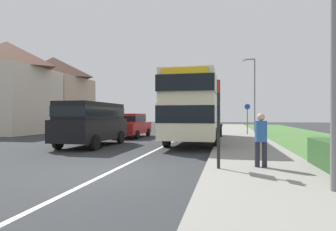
{
  "coord_description": "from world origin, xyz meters",
  "views": [
    {
      "loc": [
        3.24,
        -7.15,
        1.61
      ],
      "look_at": [
        0.59,
        5.06,
        1.6
      ],
      "focal_mm": 29.23,
      "sensor_mm": 36.0,
      "label": 1
    }
  ],
  "objects_px": {
    "parked_van_black": "(92,120)",
    "pedestrian_at_stop": "(261,137)",
    "double_decker_bus": "(197,106)",
    "cycle_route_sign": "(247,118)",
    "bus_stop_sign": "(219,118)",
    "street_lamp_mid": "(253,90)",
    "parked_car_red": "(131,124)"
  },
  "relations": [
    {
      "from": "double_decker_bus",
      "to": "pedestrian_at_stop",
      "type": "height_order",
      "value": "double_decker_bus"
    },
    {
      "from": "parked_car_red",
      "to": "double_decker_bus",
      "type": "bearing_deg",
      "value": -25.65
    },
    {
      "from": "cycle_route_sign",
      "to": "pedestrian_at_stop",
      "type": "bearing_deg",
      "value": -92.5
    },
    {
      "from": "parked_car_red",
      "to": "street_lamp_mid",
      "type": "height_order",
      "value": "street_lamp_mid"
    },
    {
      "from": "bus_stop_sign",
      "to": "street_lamp_mid",
      "type": "height_order",
      "value": "street_lamp_mid"
    },
    {
      "from": "double_decker_bus",
      "to": "parked_van_black",
      "type": "xyz_separation_m",
      "value": [
        -5.1,
        -3.31,
        -0.8
      ]
    },
    {
      "from": "parked_van_black",
      "to": "parked_car_red",
      "type": "xyz_separation_m",
      "value": [
        0.06,
        5.74,
        -0.4
      ]
    },
    {
      "from": "parked_van_black",
      "to": "pedestrian_at_stop",
      "type": "height_order",
      "value": "parked_van_black"
    },
    {
      "from": "parked_car_red",
      "to": "cycle_route_sign",
      "type": "relative_size",
      "value": 1.71
    },
    {
      "from": "parked_car_red",
      "to": "pedestrian_at_stop",
      "type": "height_order",
      "value": "parked_car_red"
    },
    {
      "from": "parked_car_red",
      "to": "bus_stop_sign",
      "type": "relative_size",
      "value": 1.66
    },
    {
      "from": "pedestrian_at_stop",
      "to": "cycle_route_sign",
      "type": "relative_size",
      "value": 0.66
    },
    {
      "from": "parked_van_black",
      "to": "bus_stop_sign",
      "type": "height_order",
      "value": "bus_stop_sign"
    },
    {
      "from": "parked_car_red",
      "to": "pedestrian_at_stop",
      "type": "bearing_deg",
      "value": -53.65
    },
    {
      "from": "double_decker_bus",
      "to": "pedestrian_at_stop",
      "type": "xyz_separation_m",
      "value": [
        2.71,
        -8.12,
        -1.17
      ]
    },
    {
      "from": "double_decker_bus",
      "to": "bus_stop_sign",
      "type": "xyz_separation_m",
      "value": [
        1.53,
        -8.57,
        -0.6
      ]
    },
    {
      "from": "parked_van_black",
      "to": "bus_stop_sign",
      "type": "bearing_deg",
      "value": -38.42
    },
    {
      "from": "bus_stop_sign",
      "to": "double_decker_bus",
      "type": "bearing_deg",
      "value": 100.12
    },
    {
      "from": "bus_stop_sign",
      "to": "parked_car_red",
      "type": "bearing_deg",
      "value": 120.88
    },
    {
      "from": "pedestrian_at_stop",
      "to": "cycle_route_sign",
      "type": "xyz_separation_m",
      "value": [
        0.63,
        14.4,
        0.45
      ]
    },
    {
      "from": "parked_van_black",
      "to": "pedestrian_at_stop",
      "type": "xyz_separation_m",
      "value": [
        7.82,
        -4.81,
        -0.36
      ]
    },
    {
      "from": "bus_stop_sign",
      "to": "cycle_route_sign",
      "type": "relative_size",
      "value": 1.03
    },
    {
      "from": "double_decker_bus",
      "to": "parked_van_black",
      "type": "bearing_deg",
      "value": -147.01
    },
    {
      "from": "street_lamp_mid",
      "to": "double_decker_bus",
      "type": "bearing_deg",
      "value": -115.02
    },
    {
      "from": "double_decker_bus",
      "to": "parked_car_red",
      "type": "distance_m",
      "value": 5.72
    },
    {
      "from": "parked_car_red",
      "to": "street_lamp_mid",
      "type": "bearing_deg",
      "value": 34.2
    },
    {
      "from": "double_decker_bus",
      "to": "cycle_route_sign",
      "type": "height_order",
      "value": "double_decker_bus"
    },
    {
      "from": "parked_car_red",
      "to": "cycle_route_sign",
      "type": "bearing_deg",
      "value": 24.68
    },
    {
      "from": "cycle_route_sign",
      "to": "street_lamp_mid",
      "type": "xyz_separation_m",
      "value": [
        0.66,
        2.29,
        2.4
      ]
    },
    {
      "from": "parked_car_red",
      "to": "bus_stop_sign",
      "type": "xyz_separation_m",
      "value": [
        6.57,
        -10.99,
        0.6
      ]
    },
    {
      "from": "cycle_route_sign",
      "to": "street_lamp_mid",
      "type": "height_order",
      "value": "street_lamp_mid"
    },
    {
      "from": "double_decker_bus",
      "to": "bus_stop_sign",
      "type": "height_order",
      "value": "double_decker_bus"
    }
  ]
}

